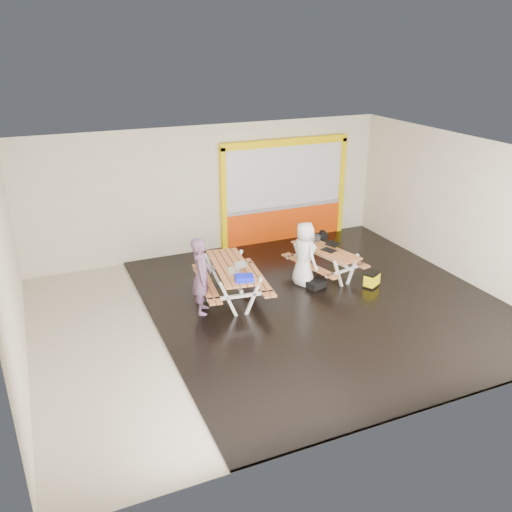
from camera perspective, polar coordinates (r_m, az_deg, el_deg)
name	(u,v)px	position (r m, az deg, el deg)	size (l,w,h in m)	color
room	(273,238)	(11.04, 1.85, 1.96)	(10.02, 8.02, 3.52)	beige
deck	(322,301)	(12.28, 7.06, -4.80)	(7.50, 7.98, 0.05)	black
kiosk	(284,193)	(15.42, 3.06, 6.73)	(3.88, 0.16, 3.00)	#E44107
picnic_table_left	(232,274)	(12.02, -2.61, -1.95)	(1.71, 2.31, 0.86)	#C47640
picnic_table_right	(325,256)	(13.31, 7.40, 0.01)	(1.67, 2.11, 0.75)	#C47640
person_left	(202,276)	(11.40, -5.84, -2.13)	(0.63, 0.41, 1.72)	#664664
person_right	(304,255)	(12.77, 5.20, 0.15)	(0.79, 0.51, 1.61)	white
laptop_left	(236,268)	(11.67, -2.14, -1.34)	(0.45, 0.42, 0.17)	silver
laptop_right	(330,248)	(13.21, 7.92, 0.87)	(0.48, 0.45, 0.16)	black
blue_pouch	(244,278)	(11.21, -1.27, -2.37)	(0.38, 0.27, 0.11)	#101AF1
toolbox	(312,238)	(13.70, 6.05, 1.90)	(0.37, 0.19, 0.21)	black
backpack	(322,238)	(14.16, 7.09, 1.93)	(0.24, 0.16, 0.39)	black
dark_case	(316,284)	(12.83, 6.42, -3.01)	(0.42, 0.31, 0.16)	black
fluke_bag	(372,280)	(13.06, 12.27, -2.50)	(0.49, 0.43, 0.35)	black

